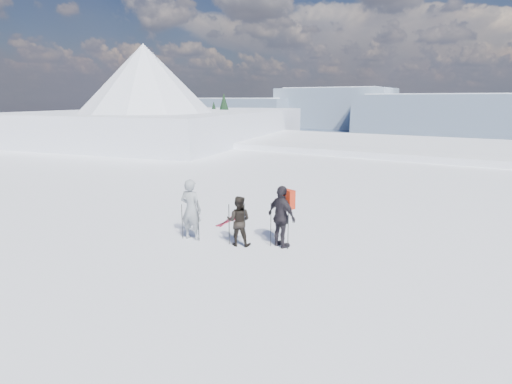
# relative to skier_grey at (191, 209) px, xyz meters

# --- Properties ---
(lake_basin) EXTENTS (820.00, 820.00, 71.62)m
(lake_basin) POSITION_rel_skier_grey_xyz_m (3.20, 28.07, -7.47)
(lake_basin) COLOR white
(lake_basin) RESTS_ON ground
(near_ridge) EXTENTS (31.37, 35.68, 25.62)m
(near_ridge) POSITION_rel_skier_grey_xyz_m (-23.47, 27.38, -4.46)
(near_ridge) COLOR white
(near_ridge) RESTS_ON ground
(skier_grey) EXTENTS (0.76, 0.55, 1.94)m
(skier_grey) POSITION_rel_skier_grey_xyz_m (0.00, 0.00, 0.00)
(skier_grey) COLOR gray
(skier_grey) RESTS_ON ground
(skier_dark) EXTENTS (0.90, 0.80, 1.54)m
(skier_dark) POSITION_rel_skier_grey_xyz_m (1.60, 0.28, -0.20)
(skier_dark) COLOR black
(skier_dark) RESTS_ON ground
(skier_pack) EXTENTS (1.20, 0.83, 1.89)m
(skier_pack) POSITION_rel_skier_grey_xyz_m (2.79, 0.79, -0.03)
(skier_pack) COLOR black
(skier_pack) RESTS_ON ground
(backpack) EXTENTS (0.46, 0.36, 0.57)m
(backpack) POSITION_rel_skier_grey_xyz_m (2.88, 1.03, 1.20)
(backpack) COLOR red
(backpack) RESTS_ON skier_pack
(ski_poles) EXTENTS (3.34, 0.86, 1.36)m
(ski_poles) POSITION_rel_skier_grey_xyz_m (1.49, 0.28, -0.33)
(ski_poles) COLOR black
(ski_poles) RESTS_ON ground
(skis_loose) EXTENTS (0.50, 1.70, 0.03)m
(skis_loose) POSITION_rel_skier_grey_xyz_m (-0.04, 2.26, -0.96)
(skis_loose) COLOR black
(skis_loose) RESTS_ON ground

